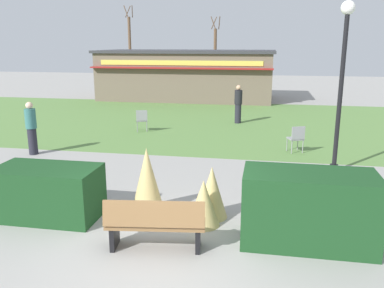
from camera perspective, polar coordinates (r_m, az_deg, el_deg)
name	(u,v)px	position (r m, az deg, el deg)	size (l,w,h in m)	color
ground_plane	(158,252)	(7.19, -4.82, -14.89)	(80.00, 80.00, 0.00)	#999691
lawn_patch	(227,122)	(18.39, 4.89, 3.12)	(36.00, 12.00, 0.01)	#5B8442
park_bench	(155,224)	(7.05, -5.21, -11.16)	(1.75, 0.74, 0.95)	olive
hedge_left	(48,192)	(8.76, -19.68, -6.44)	(2.08, 1.10, 1.06)	#19421E
hedge_right	(308,209)	(7.46, 16.08, -8.75)	(2.29, 1.10, 1.31)	#19421E
ornamental_grass_behind_left	(212,192)	(8.26, 2.81, -6.79)	(0.64, 0.64, 1.08)	tan
ornamental_grass_behind_right	(147,180)	(8.50, -6.34, -5.10)	(0.70, 0.70, 1.39)	tan
ornamental_grass_behind_center	(203,203)	(7.93, 1.63, -8.28)	(0.65, 0.65, 0.93)	tan
lamppost_mid	(343,68)	(11.47, 20.47, 9.95)	(0.36, 0.36, 4.53)	black
trash_bin	(18,193)	(9.17, -23.34, -6.34)	(0.52, 0.52, 0.92)	#2D4233
food_kiosk	(187,74)	(26.11, -0.67, 9.78)	(10.91, 5.25, 3.04)	#6B5B4C
cafe_chair_west	(142,119)	(16.32, -7.08, 3.54)	(0.55, 0.55, 0.89)	gray
cafe_chair_east	(297,137)	(13.48, 14.53, 0.98)	(0.57, 0.57, 0.89)	gray
person_strolling	(31,128)	(13.79, -21.71, 2.12)	(0.34, 0.34, 1.69)	#23232D
person_standing	(238,104)	(18.05, 6.53, 5.64)	(0.34, 0.34, 1.69)	#23232D
parked_car_west_slot	(188,78)	(33.71, -0.58, 9.24)	(4.21, 2.08, 1.20)	black
tree_left_bg	(130,46)	(41.64, -8.76, 13.44)	(0.91, 0.96, 7.02)	brown
tree_right_bg	(215,53)	(38.18, 3.28, 12.63)	(0.91, 0.96, 5.80)	brown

